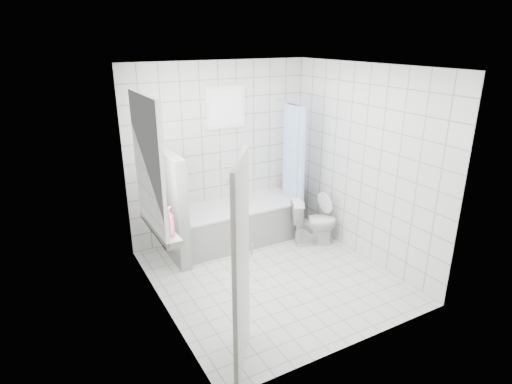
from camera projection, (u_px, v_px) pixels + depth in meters
ground at (272, 276)px, 5.49m from camera, size 3.00×3.00×0.00m
ceiling at (275, 66)px, 4.60m from camera, size 3.00×3.00×0.00m
wall_back at (220, 152)px, 6.28m from camera, size 2.80×0.02×2.60m
wall_front at (360, 227)px, 3.82m from camera, size 2.80×0.02×2.60m
wall_left at (157, 202)px, 4.41m from camera, size 0.02×3.00×2.60m
wall_right at (363, 164)px, 5.69m from camera, size 0.02×3.00×2.60m
window_left at (151, 166)px, 4.57m from camera, size 0.01×0.90×1.40m
window_back at (227, 108)px, 6.06m from camera, size 0.50×0.01×0.50m
window_sill at (160, 228)px, 4.85m from camera, size 0.18×1.02×0.08m
door at (241, 268)px, 3.74m from camera, size 0.49×0.68×2.00m
bathtub at (238, 223)px, 6.36m from camera, size 1.85×0.77×0.58m
partition_wall at (173, 208)px, 5.71m from camera, size 0.15×0.85×1.50m
tiled_ledge at (286, 206)px, 7.03m from camera, size 0.40×0.24×0.55m
toilet at (314, 222)px, 6.27m from camera, size 0.76×0.62×0.67m
curtain_rod at (291, 103)px, 6.14m from camera, size 0.02×0.80×0.02m
shower_curtain at (294, 165)px, 6.34m from camera, size 0.14×0.48×1.78m
tub_faucet at (233, 180)px, 6.48m from camera, size 0.18×0.06×0.06m
sill_bottles at (163, 218)px, 4.71m from camera, size 0.19×0.79×0.32m
ledge_bottles at (287, 183)px, 6.88m from camera, size 0.19×0.15×0.28m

